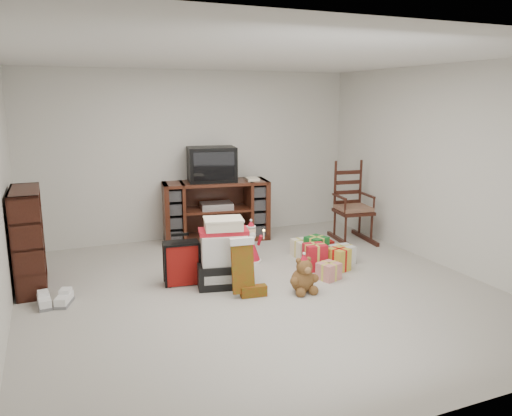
{
  "coord_description": "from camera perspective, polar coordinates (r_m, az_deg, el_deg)",
  "views": [
    {
      "loc": [
        -2.04,
        -4.77,
        2.08
      ],
      "look_at": [
        0.21,
        0.6,
        0.8
      ],
      "focal_mm": 35.0,
      "sensor_mm": 36.0,
      "label": 1
    }
  ],
  "objects": [
    {
      "name": "gift_cluster",
      "position": [
        6.46,
        7.7,
        -5.3
      ],
      "size": [
        0.77,
        1.13,
        0.26
      ],
      "color": "red",
      "rests_on": "floor"
    },
    {
      "name": "santa_figurine",
      "position": [
        6.47,
        -0.57,
        -4.39
      ],
      "size": [
        0.27,
        0.26,
        0.56
      ],
      "color": "#B61326",
      "rests_on": "floor"
    },
    {
      "name": "gift_pile",
      "position": [
        5.68,
        -3.7,
        -5.56
      ],
      "size": [
        0.68,
        0.56,
        0.76
      ],
      "rotation": [
        0.0,
        0.0,
        -0.21
      ],
      "color": "black",
      "rests_on": "floor"
    },
    {
      "name": "teddy_bear",
      "position": [
        5.53,
        5.39,
        -7.86
      ],
      "size": [
        0.26,
        0.23,
        0.39
      ],
      "color": "brown",
      "rests_on": "floor"
    },
    {
      "name": "room",
      "position": [
        5.26,
        0.44,
        3.26
      ],
      "size": [
        5.01,
        5.01,
        2.51
      ],
      "color": "#A29E95",
      "rests_on": "ground"
    },
    {
      "name": "tv_stand",
      "position": [
        7.5,
        -4.59,
        -0.28
      ],
      "size": [
        1.61,
        0.76,
        0.89
      ],
      "rotation": [
        0.0,
        0.0,
        -0.14
      ],
      "color": "#471D14",
      "rests_on": "floor"
    },
    {
      "name": "rocking_chair",
      "position": [
        7.59,
        10.8,
        -0.51
      ],
      "size": [
        0.59,
        0.87,
        1.23
      ],
      "rotation": [
        0.0,
        0.0,
        -0.13
      ],
      "color": "#35160E",
      "rests_on": "floor"
    },
    {
      "name": "crt_television",
      "position": [
        7.39,
        -5.08,
        5.01
      ],
      "size": [
        0.76,
        0.6,
        0.51
      ],
      "rotation": [
        0.0,
        0.0,
        -0.16
      ],
      "color": "black",
      "rests_on": "tv_stand"
    },
    {
      "name": "red_suitcase",
      "position": [
        5.78,
        -8.5,
        -6.21
      ],
      "size": [
        0.4,
        0.25,
        0.58
      ],
      "rotation": [
        0.0,
        0.0,
        -0.13
      ],
      "color": "maroon",
      "rests_on": "floor"
    },
    {
      "name": "mrs_claus_figurine",
      "position": [
        5.88,
        -4.96,
        -6.28
      ],
      "size": [
        0.26,
        0.25,
        0.54
      ],
      "color": "#B61326",
      "rests_on": "floor"
    },
    {
      "name": "bookshelf",
      "position": [
        6.08,
        -24.55,
        -3.45
      ],
      "size": [
        0.31,
        0.92,
        1.12
      ],
      "color": "#35160E",
      "rests_on": "floor"
    },
    {
      "name": "sneaker_pair",
      "position": [
        5.61,
        -22.06,
        -9.79
      ],
      "size": [
        0.37,
        0.32,
        0.1
      ],
      "rotation": [
        0.0,
        0.0,
        -0.08
      ],
      "color": "white",
      "rests_on": "floor"
    },
    {
      "name": "stocking",
      "position": [
        5.35,
        -1.52,
        -6.78
      ],
      "size": [
        0.32,
        0.16,
        0.65
      ],
      "primitive_type": null,
      "rotation": [
        0.0,
        0.0,
        -0.11
      ],
      "color": "#0B6512",
      "rests_on": "floor"
    }
  ]
}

